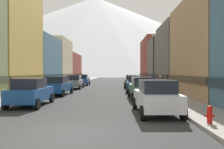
{
  "coord_description": "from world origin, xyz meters",
  "views": [
    {
      "loc": [
        1.78,
        -8.08,
        2.2
      ],
      "look_at": [
        0.91,
        32.19,
        1.74
      ],
      "focal_mm": 37.78,
      "sensor_mm": 36.0,
      "label": 1
    }
  ],
  "objects_px": {
    "streetlamp_right": "(154,54)",
    "fire_hydrant_near": "(210,114)",
    "car_left_1": "(58,86)",
    "car_left_2": "(74,82)",
    "pedestrian_0": "(161,84)",
    "car_right_3": "(132,81)",
    "car_left_3": "(83,80)",
    "potted_plant_1": "(164,84)",
    "pedestrian_1": "(160,84)",
    "potted_plant_0": "(40,85)",
    "car_left_0": "(31,92)",
    "car_right_0": "(156,97)",
    "car_right_1": "(142,88)",
    "car_right_2": "(136,84)"
  },
  "relations": [
    {
      "from": "streetlamp_right",
      "to": "fire_hydrant_near",
      "type": "bearing_deg",
      "value": -89.58
    },
    {
      "from": "car_left_1",
      "to": "car_left_2",
      "type": "xyz_separation_m",
      "value": [
        0.0,
        8.49,
        0.0
      ]
    },
    {
      "from": "pedestrian_0",
      "to": "car_right_3",
      "type": "bearing_deg",
      "value": 106.6
    },
    {
      "from": "car_left_3",
      "to": "streetlamp_right",
      "type": "relative_size",
      "value": 0.76
    },
    {
      "from": "potted_plant_1",
      "to": "pedestrian_1",
      "type": "bearing_deg",
      "value": -110.37
    },
    {
      "from": "streetlamp_right",
      "to": "potted_plant_0",
      "type": "bearing_deg",
      "value": 164.11
    },
    {
      "from": "potted_plant_1",
      "to": "streetlamp_right",
      "type": "bearing_deg",
      "value": -115.66
    },
    {
      "from": "car_left_3",
      "to": "fire_hydrant_near",
      "type": "distance_m",
      "value": 30.08
    },
    {
      "from": "fire_hydrant_near",
      "to": "pedestrian_0",
      "type": "bearing_deg",
      "value": 86.91
    },
    {
      "from": "car_left_0",
      "to": "car_right_3",
      "type": "xyz_separation_m",
      "value": [
        7.6,
        17.41,
        0.0
      ]
    },
    {
      "from": "car_left_0",
      "to": "streetlamp_right",
      "type": "height_order",
      "value": "streetlamp_right"
    },
    {
      "from": "car_right_0",
      "to": "potted_plant_0",
      "type": "bearing_deg",
      "value": 126.87
    },
    {
      "from": "fire_hydrant_near",
      "to": "pedestrian_1",
      "type": "distance_m",
      "value": 15.17
    },
    {
      "from": "car_left_3",
      "to": "potted_plant_1",
      "type": "relative_size",
      "value": 4.17
    },
    {
      "from": "car_left_2",
      "to": "potted_plant_0",
      "type": "bearing_deg",
      "value": -129.92
    },
    {
      "from": "car_right_1",
      "to": "car_right_3",
      "type": "height_order",
      "value": "same"
    },
    {
      "from": "car_right_1",
      "to": "car_right_2",
      "type": "distance_m",
      "value": 6.84
    },
    {
      "from": "car_left_3",
      "to": "car_right_1",
      "type": "xyz_separation_m",
      "value": [
        7.6,
        -19.21,
        0.0
      ]
    },
    {
      "from": "car_left_1",
      "to": "pedestrian_0",
      "type": "bearing_deg",
      "value": 12.68
    },
    {
      "from": "car_right_2",
      "to": "pedestrian_0",
      "type": "xyz_separation_m",
      "value": [
        2.45,
        -1.4,
        0.01
      ]
    },
    {
      "from": "car_left_1",
      "to": "fire_hydrant_near",
      "type": "relative_size",
      "value": 6.34
    },
    {
      "from": "fire_hydrant_near",
      "to": "potted_plant_0",
      "type": "bearing_deg",
      "value": 125.82
    },
    {
      "from": "pedestrian_0",
      "to": "pedestrian_1",
      "type": "bearing_deg",
      "value": 90.0
    },
    {
      "from": "potted_plant_0",
      "to": "pedestrian_1",
      "type": "relative_size",
      "value": 0.53
    },
    {
      "from": "car_left_1",
      "to": "car_right_2",
      "type": "relative_size",
      "value": 1.0
    },
    {
      "from": "car_left_1",
      "to": "car_right_3",
      "type": "height_order",
      "value": "same"
    },
    {
      "from": "car_left_2",
      "to": "fire_hydrant_near",
      "type": "xyz_separation_m",
      "value": [
        9.25,
        -21.07,
        -0.37
      ]
    },
    {
      "from": "car_right_3",
      "to": "car_left_2",
      "type": "bearing_deg",
      "value": -165.34
    },
    {
      "from": "potted_plant_1",
      "to": "car_right_1",
      "type": "bearing_deg",
      "value": -112.4
    },
    {
      "from": "car_left_1",
      "to": "pedestrian_1",
      "type": "relative_size",
      "value": 2.56
    },
    {
      "from": "car_left_3",
      "to": "pedestrian_1",
      "type": "xyz_separation_m",
      "value": [
        10.05,
        -13.47,
        0.06
      ]
    },
    {
      "from": "car_right_2",
      "to": "potted_plant_1",
      "type": "bearing_deg",
      "value": 16.13
    },
    {
      "from": "car_right_0",
      "to": "potted_plant_1",
      "type": "xyz_separation_m",
      "value": [
        3.2,
        14.32,
        -0.12
      ]
    },
    {
      "from": "fire_hydrant_near",
      "to": "car_right_3",
      "type": "bearing_deg",
      "value": 94.09
    },
    {
      "from": "car_left_2",
      "to": "car_left_3",
      "type": "xyz_separation_m",
      "value": [
        -0.0,
        7.55,
        0.0
      ]
    },
    {
      "from": "car_left_0",
      "to": "car_right_0",
      "type": "relative_size",
      "value": 1.0
    },
    {
      "from": "fire_hydrant_near",
      "to": "potted_plant_0",
      "type": "height_order",
      "value": "potted_plant_0"
    },
    {
      "from": "potted_plant_1",
      "to": "streetlamp_right",
      "type": "relative_size",
      "value": 0.18
    },
    {
      "from": "car_left_1",
      "to": "car_right_1",
      "type": "relative_size",
      "value": 1.0
    },
    {
      "from": "car_right_3",
      "to": "potted_plant_1",
      "type": "height_order",
      "value": "car_right_3"
    },
    {
      "from": "car_left_1",
      "to": "streetlamp_right",
      "type": "relative_size",
      "value": 0.76
    },
    {
      "from": "streetlamp_right",
      "to": "car_right_3",
      "type": "bearing_deg",
      "value": 99.43
    },
    {
      "from": "car_left_1",
      "to": "potted_plant_1",
      "type": "xyz_separation_m",
      "value": [
        10.8,
        4.59,
        -0.12
      ]
    },
    {
      "from": "car_right_1",
      "to": "car_right_3",
      "type": "distance_m",
      "value": 13.66
    },
    {
      "from": "pedestrian_0",
      "to": "streetlamp_right",
      "type": "relative_size",
      "value": 0.28
    },
    {
      "from": "car_left_3",
      "to": "fire_hydrant_near",
      "type": "bearing_deg",
      "value": -72.09
    },
    {
      "from": "car_left_1",
      "to": "car_right_3",
      "type": "bearing_deg",
      "value": 54.04
    },
    {
      "from": "car_right_0",
      "to": "potted_plant_1",
      "type": "distance_m",
      "value": 14.68
    },
    {
      "from": "car_left_3",
      "to": "pedestrian_0",
      "type": "xyz_separation_m",
      "value": [
        10.05,
        -13.78,
        0.01
      ]
    },
    {
      "from": "car_right_3",
      "to": "streetlamp_right",
      "type": "bearing_deg",
      "value": -80.57
    }
  ]
}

